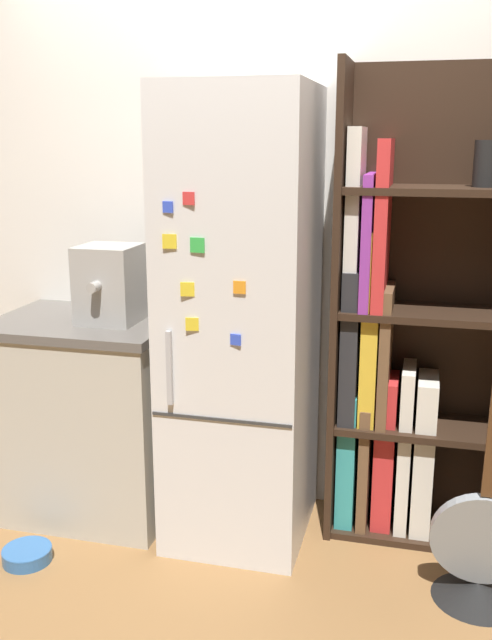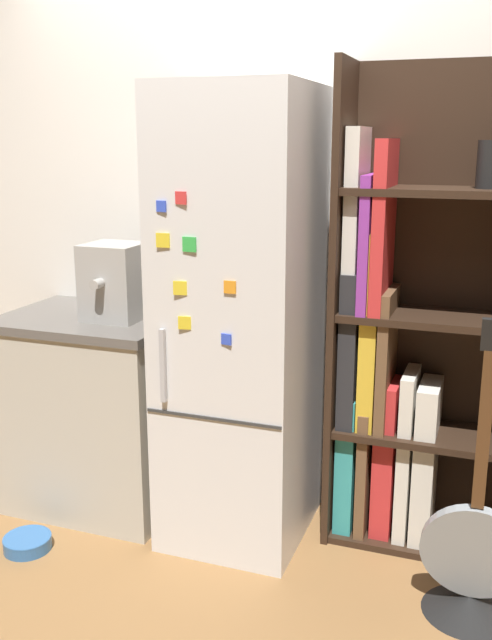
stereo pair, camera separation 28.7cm
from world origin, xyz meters
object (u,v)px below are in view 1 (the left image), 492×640
(guitar, at_px, (480,559))
(refrigerator, at_px, (242,322))
(espresso_machine, at_px, (110,284))
(pet_bowl, at_px, (27,554))
(bookshelf, at_px, (403,346))

(guitar, bearing_deg, refrigerator, 163.88)
(refrigerator, bearing_deg, guitar, -16.12)
(espresso_machine, xyz_separation_m, pet_bowl, (-0.20, -0.49, -1.07))
(guitar, height_order, pet_bowl, guitar)
(bookshelf, xyz_separation_m, guitar, (0.34, -0.47, -0.69))
(bookshelf, relative_size, guitar, 1.74)
(refrigerator, relative_size, pet_bowl, 9.39)
(pet_bowl, bearing_deg, bookshelf, 24.72)
(refrigerator, xyz_separation_m, pet_bowl, (-0.80, -0.50, -0.93))
(bookshelf, bearing_deg, refrigerator, -164.81)
(bookshelf, bearing_deg, espresso_machine, -171.77)
(espresso_machine, bearing_deg, refrigerator, 0.21)
(espresso_machine, height_order, pet_bowl, espresso_machine)
(guitar, relative_size, pet_bowl, 5.66)
(espresso_machine, bearing_deg, bookshelf, 8.23)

